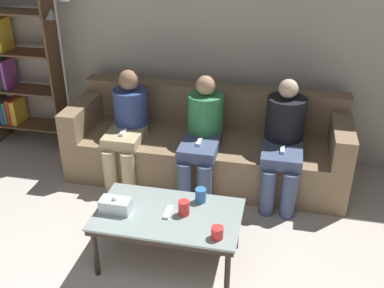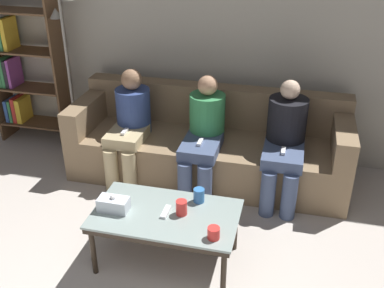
# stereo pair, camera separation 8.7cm
# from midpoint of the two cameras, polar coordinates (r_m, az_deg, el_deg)

# --- Properties ---
(wall_back) EXTENTS (12.00, 0.06, 2.60)m
(wall_back) POSITION_cam_midpoint_polar(r_m,az_deg,el_deg) (4.55, 4.31, 13.92)
(wall_back) COLOR #B7B2A3
(wall_back) RESTS_ON ground_plane
(couch) EXTENTS (2.64, 0.87, 0.83)m
(couch) POSITION_cam_midpoint_polar(r_m,az_deg,el_deg) (4.43, 2.72, -0.20)
(couch) COLOR #897051
(couch) RESTS_ON ground_plane
(coffee_table) EXTENTS (1.05, 0.60, 0.44)m
(coffee_table) POSITION_cam_midpoint_polar(r_m,az_deg,el_deg) (3.29, -2.56, -9.34)
(coffee_table) COLOR #8C9E99
(coffee_table) RESTS_ON ground_plane
(cup_near_left) EXTENTS (0.08, 0.08, 0.09)m
(cup_near_left) POSITION_cam_midpoint_polar(r_m,az_deg,el_deg) (3.02, 3.60, -11.22)
(cup_near_left) COLOR red
(cup_near_left) RESTS_ON coffee_table
(cup_near_right) EXTENTS (0.08, 0.08, 0.11)m
(cup_near_right) POSITION_cam_midpoint_polar(r_m,az_deg,el_deg) (3.22, -0.56, -8.09)
(cup_near_right) COLOR red
(cup_near_right) RESTS_ON coffee_table
(cup_far_center) EXTENTS (0.08, 0.08, 0.11)m
(cup_far_center) POSITION_cam_midpoint_polar(r_m,az_deg,el_deg) (3.35, 1.64, -6.54)
(cup_far_center) COLOR #3372BF
(cup_far_center) RESTS_ON coffee_table
(tissue_box) EXTENTS (0.22, 0.12, 0.13)m
(tissue_box) POSITION_cam_midpoint_polar(r_m,az_deg,el_deg) (3.30, -9.17, -7.54)
(tissue_box) COLOR silver
(tissue_box) RESTS_ON coffee_table
(game_remote) EXTENTS (0.04, 0.15, 0.02)m
(game_remote) POSITION_cam_midpoint_polar(r_m,az_deg,el_deg) (3.26, -2.58, -8.60)
(game_remote) COLOR white
(game_remote) RESTS_ON coffee_table
(bookshelf) EXTENTS (0.81, 0.32, 1.67)m
(bookshelf) POSITION_cam_midpoint_polar(r_m,az_deg,el_deg) (5.28, -20.44, 8.77)
(bookshelf) COLOR brown
(bookshelf) RESTS_ON ground_plane
(standing_lamp) EXTENTS (0.31, 0.26, 1.74)m
(standing_lamp) POSITION_cam_midpoint_polar(r_m,az_deg,el_deg) (4.75, -14.89, 10.76)
(standing_lamp) COLOR gray
(standing_lamp) RESTS_ON ground_plane
(seated_person_left_end) EXTENTS (0.33, 0.65, 1.07)m
(seated_person_left_end) POSITION_cam_midpoint_polar(r_m,az_deg,el_deg) (4.31, -7.30, 2.75)
(seated_person_left_end) COLOR tan
(seated_person_left_end) RESTS_ON ground_plane
(seated_person_mid_left) EXTENTS (0.33, 0.72, 1.06)m
(seated_person_mid_left) POSITION_cam_midpoint_polar(r_m,az_deg,el_deg) (4.11, 2.15, 1.56)
(seated_person_mid_left) COLOR #47567A
(seated_person_mid_left) RESTS_ON ground_plane
(seated_person_mid_right) EXTENTS (0.35, 0.70, 1.08)m
(seated_person_mid_right) POSITION_cam_midpoint_polar(r_m,az_deg,el_deg) (4.05, 12.33, 0.74)
(seated_person_mid_right) COLOR #47567A
(seated_person_mid_right) RESTS_ON ground_plane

